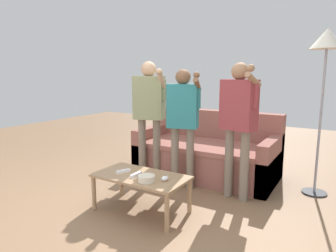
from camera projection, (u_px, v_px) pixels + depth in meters
name	position (u px, v px, depth m)	size (l,w,h in m)	color
ground_plane	(149.00, 207.00, 3.22)	(12.00, 12.00, 0.00)	brown
couch	(207.00, 154.00, 4.23)	(1.89, 0.96, 0.87)	brown
coffee_table	(141.00, 180.00, 3.07)	(0.95, 0.51, 0.39)	#997551
snack_bowl	(146.00, 178.00, 2.88)	(0.16, 0.16, 0.06)	beige
game_remote_nunchuk	(165.00, 178.00, 2.90)	(0.06, 0.09, 0.05)	white
floor_lamp	(326.00, 50.00, 3.31)	(0.36, 0.36, 1.89)	#2D2D33
player_left	(149.00, 106.00, 3.95)	(0.50, 0.33, 1.56)	#756656
player_center	(183.00, 115.00, 3.62)	(0.46, 0.28, 1.46)	#756656
player_right	(238.00, 115.00, 3.29)	(0.45, 0.37, 1.52)	#756656
game_remote_wand_near	(123.00, 171.00, 3.14)	(0.09, 0.15, 0.03)	white
game_remote_wand_far	(136.00, 175.00, 3.04)	(0.04, 0.15, 0.03)	white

